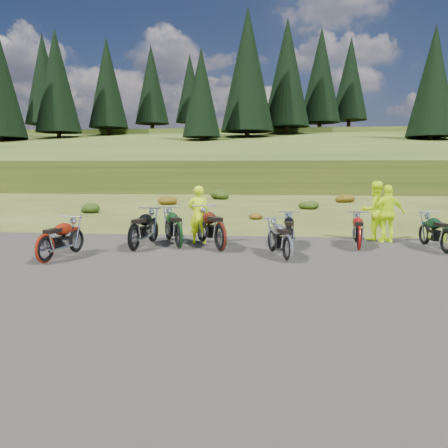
# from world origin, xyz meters

# --- Properties ---
(ground) EXTENTS (300.00, 300.00, 0.00)m
(ground) POSITION_xyz_m (0.00, 0.00, 0.00)
(ground) COLOR #333E14
(ground) RESTS_ON ground
(gravel_pad) EXTENTS (20.00, 12.00, 0.04)m
(gravel_pad) POSITION_xyz_m (0.00, -2.00, 0.00)
(gravel_pad) COLOR black
(gravel_pad) RESTS_ON ground
(hill_slope) EXTENTS (300.00, 45.97, 9.37)m
(hill_slope) POSITION_xyz_m (0.00, 50.00, 0.00)
(hill_slope) COLOR #2D4115
(hill_slope) RESTS_ON ground
(hill_plateau) EXTENTS (300.00, 90.00, 9.17)m
(hill_plateau) POSITION_xyz_m (0.00, 110.00, 0.00)
(hill_plateau) COLOR #2D4115
(hill_plateau) RESTS_ON ground
(conifer_15) EXTENTS (7.92, 7.92, 20.00)m
(conifer_15) POSITION_xyz_m (-45.00, 76.00, 20.16)
(conifer_15) COLOR black
(conifer_15) RESTS_ON ground
(conifer_17) EXTENTS (7.04, 7.04, 18.00)m
(conifer_17) POSITION_xyz_m (-33.00, 57.00, 15.97)
(conifer_17) COLOR black
(conifer_17) RESTS_ON ground
(conifer_18) EXTENTS (6.60, 6.60, 17.00)m
(conifer_18) POSITION_xyz_m (-27.00, 63.00, 16.66)
(conifer_18) COLOR black
(conifer_18) RESTS_ON ground
(conifer_19) EXTENTS (6.16, 6.16, 16.00)m
(conifer_19) POSITION_xyz_m (-21.00, 69.00, 17.36)
(conifer_19) COLOR black
(conifer_19) RESTS_ON ground
(conifer_20) EXTENTS (5.72, 5.72, 15.00)m
(conifer_20) POSITION_xyz_m (-15.00, 75.00, 17.65)
(conifer_20) COLOR black
(conifer_20) RESTS_ON ground
(conifer_21) EXTENTS (5.28, 5.28, 14.00)m
(conifer_21) POSITION_xyz_m (-9.00, 50.00, 12.56)
(conifer_21) COLOR black
(conifer_21) RESTS_ON ground
(conifer_22) EXTENTS (7.92, 7.92, 20.00)m
(conifer_22) POSITION_xyz_m (-3.00, 56.00, 16.77)
(conifer_22) COLOR black
(conifer_22) RESTS_ON ground
(conifer_23) EXTENTS (7.48, 7.48, 19.00)m
(conifer_23) POSITION_xyz_m (3.00, 62.00, 17.47)
(conifer_23) COLOR black
(conifer_23) RESTS_ON ground
(conifer_24) EXTENTS (7.04, 7.04, 18.00)m
(conifer_24) POSITION_xyz_m (9.00, 68.00, 18.16)
(conifer_24) COLOR black
(conifer_24) RESTS_ON ground
(conifer_25) EXTENTS (6.60, 6.60, 17.00)m
(conifer_25) POSITION_xyz_m (15.00, 74.00, 18.66)
(conifer_25) COLOR black
(conifer_25) RESTS_ON ground
(conifer_26) EXTENTS (6.16, 6.16, 16.00)m
(conifer_26) POSITION_xyz_m (21.00, 49.00, 13.37)
(conifer_26) COLOR black
(conifer_26) RESTS_ON ground
(shrub_1) EXTENTS (1.03, 1.03, 0.61)m
(shrub_1) POSITION_xyz_m (-9.10, 11.30, 0.31)
(shrub_1) COLOR black
(shrub_1) RESTS_ON ground
(shrub_2) EXTENTS (1.30, 1.30, 0.77)m
(shrub_2) POSITION_xyz_m (-6.20, 16.60, 0.38)
(shrub_2) COLOR #5E350B
(shrub_2) RESTS_ON ground
(shrub_3) EXTENTS (1.56, 1.56, 0.92)m
(shrub_3) POSITION_xyz_m (-3.30, 21.90, 0.46)
(shrub_3) COLOR black
(shrub_3) RESTS_ON ground
(shrub_4) EXTENTS (0.77, 0.77, 0.45)m
(shrub_4) POSITION_xyz_m (-0.40, 9.20, 0.23)
(shrub_4) COLOR #5E350B
(shrub_4) RESTS_ON ground
(shrub_5) EXTENTS (1.03, 1.03, 0.61)m
(shrub_5) POSITION_xyz_m (2.50, 14.50, 0.31)
(shrub_5) COLOR black
(shrub_5) RESTS_ON ground
(shrub_6) EXTENTS (1.30, 1.30, 0.77)m
(shrub_6) POSITION_xyz_m (5.40, 19.80, 0.38)
(shrub_6) COLOR #5E350B
(shrub_6) RESTS_ON ground
(motorcycle_0) EXTENTS (0.96, 2.24, 1.14)m
(motorcycle_0) POSITION_xyz_m (-3.46, 0.95, 0.00)
(motorcycle_0) COLOR black
(motorcycle_0) RESTS_ON ground
(motorcycle_1) EXTENTS (0.95, 2.09, 1.06)m
(motorcycle_1) POSITION_xyz_m (-5.13, -0.79, 0.00)
(motorcycle_1) COLOR maroon
(motorcycle_1) RESTS_ON ground
(motorcycle_2) EXTENTS (1.56, 2.28, 1.14)m
(motorcycle_2) POSITION_xyz_m (-2.30, 1.46, 0.00)
(motorcycle_2) COLOR black
(motorcycle_2) RESTS_ON ground
(motorcycle_3) EXTENTS (1.16, 2.02, 1.00)m
(motorcycle_3) POSITION_xyz_m (0.71, -0.01, 0.00)
(motorcycle_3) COLOR #AAAAAE
(motorcycle_3) RESTS_ON ground
(motorcycle_4) EXTENTS (1.77, 2.42, 1.22)m
(motorcycle_4) POSITION_xyz_m (-1.07, 1.14, 0.00)
(motorcycle_4) COLOR #47160B
(motorcycle_4) RESTS_ON ground
(motorcycle_5) EXTENTS (0.66, 1.93, 1.01)m
(motorcycle_5) POSITION_xyz_m (0.85, 1.56, 0.00)
(motorcycle_5) COLOR black
(motorcycle_5) RESTS_ON ground
(motorcycle_6) EXTENTS (0.91, 2.01, 1.01)m
(motorcycle_6) POSITION_xyz_m (2.77, 1.68, 0.00)
(motorcycle_6) COLOR maroon
(motorcycle_6) RESTS_ON ground
(motorcycle_7) EXTENTS (0.86, 2.06, 1.05)m
(motorcycle_7) POSITION_xyz_m (5.01, 1.40, 0.00)
(motorcycle_7) COLOR black
(motorcycle_7) RESTS_ON ground
(person_middle) EXTENTS (0.67, 0.46, 1.76)m
(person_middle) POSITION_xyz_m (-1.88, 2.45, 0.88)
(person_middle) COLOR #B9E50C
(person_middle) RESTS_ON ground
(person_right_a) EXTENTS (1.09, 0.96, 1.88)m
(person_right_a) POSITION_xyz_m (3.63, 3.65, 0.94)
(person_right_a) COLOR #B9E50C
(person_right_a) RESTS_ON ground
(person_right_b) EXTENTS (1.10, 0.60, 1.78)m
(person_right_b) POSITION_xyz_m (3.91, 3.15, 0.89)
(person_right_b) COLOR #B9E50C
(person_right_b) RESTS_ON ground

